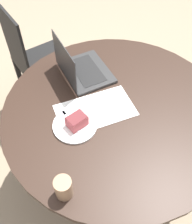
% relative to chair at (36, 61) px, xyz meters
% --- Properties ---
extents(ground_plane, '(12.00, 12.00, 0.00)m').
position_rel_chair_xyz_m(ground_plane, '(0.21, -0.88, -0.48)').
color(ground_plane, gray).
extents(dining_table, '(1.21, 1.21, 0.75)m').
position_rel_chair_xyz_m(dining_table, '(0.21, -0.88, 0.14)').
color(dining_table, black).
rests_on(dining_table, ground_plane).
extents(chair, '(0.48, 0.48, 0.94)m').
position_rel_chair_xyz_m(chair, '(0.00, 0.00, 0.00)').
color(chair, black).
rests_on(chair, ground_plane).
extents(paper_document, '(0.42, 0.26, 0.00)m').
position_rel_chair_xyz_m(paper_document, '(0.10, -0.85, 0.28)').
color(paper_document, white).
rests_on(paper_document, dining_table).
extents(plate, '(0.22, 0.22, 0.01)m').
position_rel_chair_xyz_m(plate, '(-0.04, -0.89, 0.28)').
color(plate, white).
rests_on(plate, dining_table).
extents(cake_slice, '(0.11, 0.09, 0.06)m').
position_rel_chair_xyz_m(cake_slice, '(-0.03, -0.90, 0.32)').
color(cake_slice, '#B74C51').
rests_on(cake_slice, plate).
extents(fork, '(0.04, 0.17, 0.00)m').
position_rel_chair_xyz_m(fork, '(-0.05, -0.86, 0.29)').
color(fork, silver).
rests_on(fork, plate).
extents(coffee_glass, '(0.07, 0.07, 0.11)m').
position_rel_chair_xyz_m(coffee_glass, '(-0.21, -1.19, 0.33)').
color(coffee_glass, '#997556').
rests_on(coffee_glass, dining_table).
extents(laptop, '(0.26, 0.31, 0.25)m').
position_rel_chair_xyz_m(laptop, '(0.15, -0.57, 0.32)').
color(laptop, '#2D2D2D').
rests_on(laptop, dining_table).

